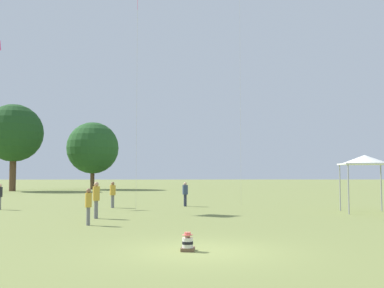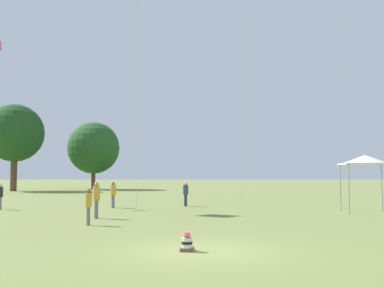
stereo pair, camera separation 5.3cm
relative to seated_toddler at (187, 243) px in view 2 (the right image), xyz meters
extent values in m
plane|color=olive|center=(0.37, -0.01, -0.22)|extent=(300.00, 300.00, 0.00)
cube|color=brown|center=(0.01, 0.06, -0.17)|extent=(0.42, 0.50, 0.10)
cylinder|color=silver|center=(0.00, -0.02, 0.02)|extent=(0.33, 0.33, 0.28)
cylinder|color=black|center=(0.00, -0.02, 0.02)|extent=(0.34, 0.34, 0.08)
sphere|color=#A37556|center=(0.00, -0.02, 0.24)|extent=(0.18, 0.18, 0.18)
cylinder|color=#E0665B|center=(0.00, -0.02, 0.24)|extent=(0.30, 0.30, 0.01)
cylinder|color=#E0665B|center=(0.00, -0.02, 0.28)|extent=(0.18, 0.18, 0.08)
cylinder|color=slate|center=(-11.28, 14.80, 0.16)|extent=(0.21, 0.21, 0.77)
cylinder|color=#232328|center=(-11.28, 14.80, 0.85)|extent=(0.38, 0.38, 0.61)
sphere|color=#DBAD89|center=(-11.28, 14.80, 1.24)|extent=(0.21, 0.21, 0.21)
cylinder|color=#282D42|center=(0.02, 17.33, 0.18)|extent=(0.25, 0.25, 0.79)
cylinder|color=#334260|center=(0.02, 17.33, 0.89)|extent=(0.45, 0.45, 0.63)
sphere|color=#DBAD89|center=(0.02, 17.33, 1.29)|extent=(0.21, 0.21, 0.21)
cylinder|color=slate|center=(-4.15, 6.40, 0.16)|extent=(0.22, 0.22, 0.77)
cylinder|color=gold|center=(-4.15, 6.40, 0.85)|extent=(0.39, 0.39, 0.61)
sphere|color=brown|center=(-4.15, 6.40, 1.24)|extent=(0.21, 0.21, 0.21)
cylinder|color=slate|center=(-4.38, 9.28, 0.22)|extent=(0.23, 0.23, 0.87)
cylinder|color=gold|center=(-4.38, 9.28, 1.00)|extent=(0.42, 0.42, 0.69)
sphere|color=tan|center=(-4.38, 9.28, 1.45)|extent=(0.24, 0.24, 0.24)
cylinder|color=slate|center=(-4.64, 16.16, 0.19)|extent=(0.28, 0.28, 0.81)
cylinder|color=gold|center=(-4.64, 16.16, 0.91)|extent=(0.51, 0.51, 0.64)
sphere|color=brown|center=(-4.64, 16.16, 1.33)|extent=(0.22, 0.22, 0.22)
cube|color=white|center=(10.16, 12.30, 2.51)|extent=(2.96, 2.96, 0.08)
cone|color=white|center=(10.16, 12.30, 2.79)|extent=(2.81, 2.81, 0.47)
cylinder|color=#99999E|center=(9.18, 13.63, 1.13)|extent=(0.07, 0.07, 2.69)
cylinder|color=#99999E|center=(11.49, 13.28, 1.13)|extent=(0.07, 0.07, 2.69)
cylinder|color=#99999E|center=(8.83, 11.32, 1.13)|extent=(0.07, 0.07, 2.69)
cylinder|color=pink|center=(-2.93, 14.08, 12.50)|extent=(0.02, 0.02, 0.97)
cylinder|color=#BCB7A8|center=(-2.93, 14.08, 6.56)|extent=(0.01, 0.01, 13.55)
cylinder|color=#BCB7A8|center=(3.90, 18.29, 9.03)|extent=(0.01, 0.01, 18.48)
cylinder|color=brown|center=(-12.63, 49.53, 1.67)|extent=(0.56, 0.56, 3.78)
sphere|color=#235123|center=(-12.63, 49.53, 5.52)|extent=(7.14, 7.14, 7.14)
cylinder|color=brown|center=(-21.44, 43.83, 2.43)|extent=(0.80, 0.80, 5.30)
sphere|color=#1E471E|center=(-21.44, 43.83, 7.08)|extent=(7.26, 7.26, 7.26)
camera|label=1|loc=(-0.14, -12.87, 1.98)|focal=42.00mm
camera|label=2|loc=(-0.09, -12.87, 1.98)|focal=42.00mm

